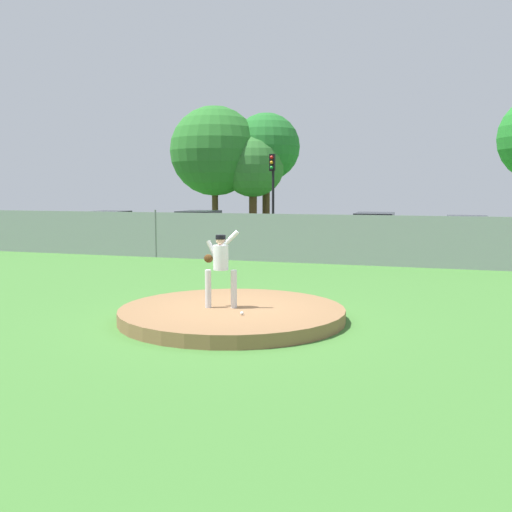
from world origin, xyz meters
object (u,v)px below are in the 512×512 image
Objects in this scene: parked_car_navy at (313,235)px; parked_car_champagne at (374,233)px; baseball at (242,313)px; traffic_light_near at (273,182)px; parked_car_charcoal at (199,230)px; pitcher_youth at (220,263)px; parked_car_red at (106,229)px; parked_car_white at (467,236)px.

parked_car_champagne is (2.62, 0.73, 0.08)m from parked_car_navy.
parked_car_navy is at bearing -164.35° from parked_car_champagne.
baseball is 20.42m from traffic_light_near.
parked_car_navy reaches higher than baseball.
parked_car_champagne is 7.53m from traffic_light_near.
parked_car_charcoal is 0.90× the size of traffic_light_near.
traffic_light_near is (-4.48, 18.98, 1.97)m from pitcher_youth.
parked_car_red is 1.09× the size of parked_car_white.
traffic_light_near is (2.27, 4.69, 2.36)m from parked_car_charcoal.
parked_car_red reaches higher than parked_car_white.
parked_car_red is 0.94× the size of parked_car_navy.
pitcher_youth reaches higher than baseball.
pitcher_youth is 15.03m from parked_car_champagne.
parked_car_white is 10.82m from traffic_light_near.
parked_car_white is (5.32, 15.07, -0.45)m from pitcher_youth.
parked_car_red reaches higher than baseball.
parked_car_white is at bearing 1.72° from parked_car_champagne.
parked_car_white is at bearing -21.76° from traffic_light_near.
parked_car_navy is at bearing -0.70° from parked_car_charcoal.
parked_car_navy is (-6.50, -0.85, -0.03)m from parked_car_white.
parked_car_white is 0.99× the size of parked_car_charcoal.
parked_car_charcoal is (-7.42, 14.85, 0.52)m from baseball.
traffic_light_near is at bearing 33.95° from parked_car_red.
traffic_light_near is at bearing 103.27° from pitcher_youth.
traffic_light_near is at bearing 124.70° from parked_car_navy.
parked_car_white is at bearing 3.24° from parked_car_red.
parked_car_white is 3.89m from parked_car_champagne.
parked_car_charcoal is at bearing 115.27° from pitcher_youth.
traffic_light_near reaches higher than parked_car_navy.
pitcher_youth is 0.37× the size of parked_car_champagne.
pitcher_youth reaches higher than parked_car_charcoal.
parked_car_navy is 6.29m from traffic_light_near.
pitcher_youth is 0.40× the size of parked_car_white.
parked_car_champagne is at bearing 87.20° from baseball.
baseball is at bearing -82.85° from parked_car_navy.
baseball is at bearing -75.23° from traffic_light_near.
traffic_light_near is at bearing 145.73° from parked_car_champagne.
parked_car_red is at bearing 129.71° from pitcher_youth.
traffic_light_near reaches higher than parked_car_red.
parked_car_red is 1.01× the size of parked_car_champagne.
parked_car_champagne reaches higher than parked_car_red.
parked_car_charcoal reaches higher than parked_car_champagne.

